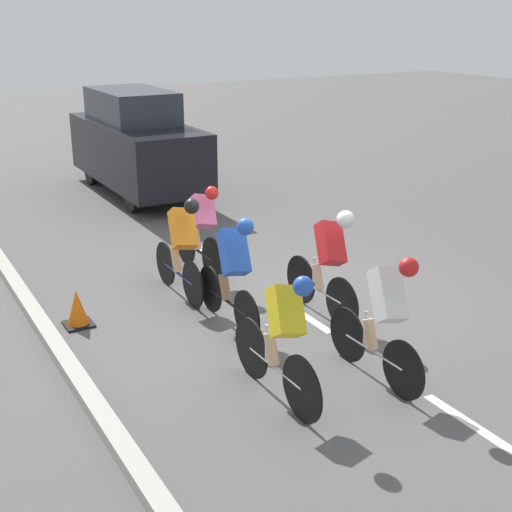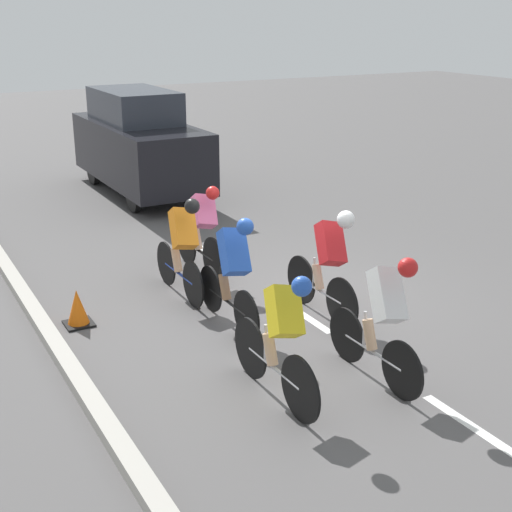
% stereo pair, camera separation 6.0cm
% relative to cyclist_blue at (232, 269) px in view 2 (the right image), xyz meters
% --- Properties ---
extents(ground_plane, '(60.00, 60.00, 0.00)m').
position_rel_cyclist_blue_xyz_m(ground_plane, '(-0.99, -0.17, -0.80)').
color(ground_plane, '#565454').
extents(lane_stripe_near, '(0.12, 1.40, 0.01)m').
position_rel_cyclist_blue_xyz_m(lane_stripe_near, '(-0.99, 3.30, -0.80)').
color(lane_stripe_near, white).
rests_on(lane_stripe_near, ground).
extents(lane_stripe_mid, '(0.12, 1.40, 0.01)m').
position_rel_cyclist_blue_xyz_m(lane_stripe_mid, '(-0.99, 0.10, -0.80)').
color(lane_stripe_mid, white).
rests_on(lane_stripe_mid, ground).
extents(lane_stripe_far, '(0.12, 1.40, 0.01)m').
position_rel_cyclist_blue_xyz_m(lane_stripe_far, '(-0.99, -3.10, -0.80)').
color(lane_stripe_far, white).
rests_on(lane_stripe_far, ground).
extents(curb, '(0.20, 26.88, 0.14)m').
position_rel_cyclist_blue_xyz_m(curb, '(2.21, 0.10, -0.73)').
color(curb, '#B7B2A8').
rests_on(curb, ground).
extents(cyclist_blue, '(0.41, 1.67, 1.52)m').
position_rel_cyclist_blue_xyz_m(cyclist_blue, '(0.00, 0.00, 0.00)').
color(cyclist_blue, black).
rests_on(cyclist_blue, ground).
extents(cyclist_orange, '(0.41, 1.65, 1.50)m').
position_rel_cyclist_blue_xyz_m(cyclist_orange, '(0.15, -1.26, -0.02)').
color(cyclist_orange, black).
rests_on(cyclist_orange, ground).
extents(cyclist_white, '(0.44, 1.64, 1.50)m').
position_rel_cyclist_blue_xyz_m(cyclist_white, '(-0.77, 2.07, -0.01)').
color(cyclist_white, black).
rests_on(cyclist_white, ground).
extents(cyclist_pink, '(0.41, 1.73, 1.45)m').
position_rel_cyclist_blue_xyz_m(cyclist_pink, '(-0.49, -1.96, -0.06)').
color(cyclist_pink, black).
rests_on(cyclist_pink, ground).
extents(cyclist_red, '(0.44, 1.66, 1.52)m').
position_rel_cyclist_blue_xyz_m(cyclist_red, '(-1.25, 0.32, 0.00)').
color(cyclist_red, black).
rests_on(cyclist_red, ground).
extents(cyclist_yellow, '(0.43, 1.74, 1.46)m').
position_rel_cyclist_blue_xyz_m(cyclist_yellow, '(0.40, 1.89, -0.05)').
color(cyclist_yellow, black).
rests_on(cyclist_yellow, ground).
extents(support_car, '(1.70, 4.54, 2.27)m').
position_rel_cyclist_blue_xyz_m(support_car, '(-1.45, -7.38, 0.33)').
color(support_car, black).
rests_on(support_car, ground).
extents(traffic_cone, '(0.36, 0.36, 0.49)m').
position_rel_cyclist_blue_xyz_m(traffic_cone, '(1.76, -1.01, -0.56)').
color(traffic_cone, black).
rests_on(traffic_cone, ground).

